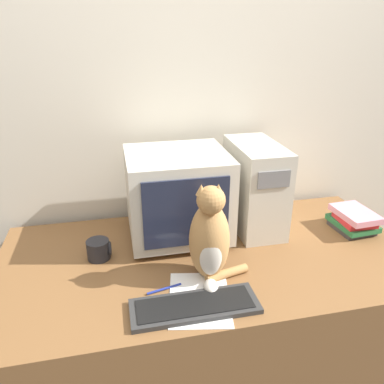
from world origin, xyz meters
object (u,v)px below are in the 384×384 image
(crt_monitor, at_px, (178,195))
(computer_tower, at_px, (255,186))
(pen, at_px, (164,289))
(cat, at_px, (210,238))
(keyboard, at_px, (195,306))
(book_stack, at_px, (354,220))
(mug, at_px, (99,249))

(crt_monitor, distance_m, computer_tower, 0.37)
(computer_tower, xyz_separation_m, pen, (-0.49, -0.40, -0.20))
(crt_monitor, xyz_separation_m, computer_tower, (0.37, 0.02, -0.00))
(computer_tower, height_order, cat, computer_tower)
(crt_monitor, distance_m, keyboard, 0.53)
(book_stack, xyz_separation_m, mug, (-1.16, 0.01, -0.01))
(cat, bearing_deg, computer_tower, 58.74)
(mug, bearing_deg, pen, -48.74)
(book_stack, xyz_separation_m, pen, (-0.93, -0.25, -0.05))
(cat, relative_size, book_stack, 1.76)
(crt_monitor, bearing_deg, mug, -162.12)
(computer_tower, height_order, mug, computer_tower)
(pen, bearing_deg, crt_monitor, 72.17)
(cat, bearing_deg, crt_monitor, 109.80)
(mug, bearing_deg, cat, -28.06)
(crt_monitor, height_order, pen, crt_monitor)
(cat, xyz_separation_m, book_stack, (0.75, 0.21, -0.12))
(crt_monitor, bearing_deg, keyboard, -93.92)
(keyboard, xyz_separation_m, cat, (0.09, 0.16, 0.16))
(computer_tower, height_order, pen, computer_tower)
(book_stack, distance_m, pen, 0.97)
(book_stack, distance_m, mug, 1.16)
(crt_monitor, distance_m, book_stack, 0.83)
(computer_tower, height_order, book_stack, computer_tower)
(keyboard, distance_m, pen, 0.15)
(computer_tower, relative_size, book_stack, 1.82)
(computer_tower, distance_m, cat, 0.47)
(keyboard, distance_m, book_stack, 0.92)
(mug, bearing_deg, book_stack, -0.57)
(computer_tower, bearing_deg, pen, -140.78)
(pen, distance_m, mug, 0.35)
(crt_monitor, height_order, cat, crt_monitor)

